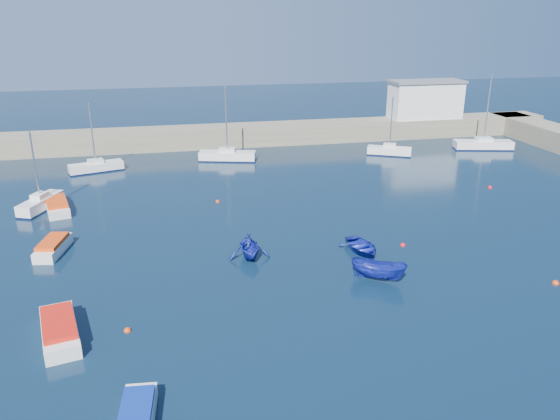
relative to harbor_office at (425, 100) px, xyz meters
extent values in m
plane|color=#0B1D30|center=(-30.00, -46.00, -5.10)|extent=(220.00, 220.00, 0.00)
cube|color=#736B57|center=(-30.00, 0.00, -3.80)|extent=(96.00, 4.50, 2.60)
cube|color=silver|center=(0.00, 0.00, 0.00)|extent=(10.00, 4.00, 5.00)
cube|color=silver|center=(-48.23, -21.95, -4.55)|extent=(3.47, 5.42, 1.10)
cylinder|color=#B7BABC|center=(-48.23, -21.95, -0.97)|extent=(0.17, 0.17, 6.06)
cube|color=silver|center=(-44.55, -9.88, -4.59)|extent=(6.07, 3.27, 1.02)
cylinder|color=#B7BABC|center=(-44.55, -9.88, -0.72)|extent=(0.15, 0.15, 6.73)
cube|color=silver|center=(-29.51, -8.14, -4.55)|extent=(7.01, 3.66, 1.11)
cylinder|color=#B7BABC|center=(-29.51, -8.14, -0.11)|extent=(0.16, 0.16, 7.76)
cube|color=silver|center=(-9.34, -9.83, -4.58)|extent=(5.49, 3.80, 1.05)
cylinder|color=#B7BABC|center=(-9.34, -9.83, -0.95)|extent=(0.16, 0.16, 6.20)
cube|color=silver|center=(3.95, -9.46, -4.54)|extent=(7.66, 3.74, 1.13)
cylinder|color=#B7BABC|center=(3.95, -9.46, 0.27)|extent=(0.16, 0.16, 8.49)
cube|color=silver|center=(-43.29, -44.35, -4.68)|extent=(2.85, 5.37, 0.83)
cube|color=red|center=(-43.29, -44.35, -4.11)|extent=(2.49, 4.10, 0.31)
cube|color=silver|center=(-45.55, -32.23, -4.72)|extent=(2.31, 4.46, 0.76)
cube|color=red|center=(-45.55, -32.23, -4.20)|extent=(2.02, 3.40, 0.28)
cube|color=silver|center=(-46.75, -22.64, -4.72)|extent=(2.92, 5.36, 0.76)
cube|color=red|center=(-46.75, -22.64, -4.20)|extent=(2.53, 4.10, 0.28)
cube|color=silver|center=(-38.99, -52.26, -4.75)|extent=(1.80, 4.18, 0.69)
cube|color=navy|center=(-38.99, -52.26, -4.28)|extent=(1.64, 3.16, 0.26)
imported|color=navy|center=(-23.05, -36.94, -4.71)|extent=(3.15, 4.06, 0.77)
imported|color=navy|center=(-31.46, -36.21, -4.20)|extent=(2.97, 3.44, 1.80)
imported|color=navy|center=(-23.62, -41.59, -4.38)|extent=(3.89, 3.25, 1.45)
sphere|color=red|center=(-39.73, -44.42, -5.10)|extent=(0.42, 0.42, 0.42)
sphere|color=red|center=(-19.56, -36.58, -5.10)|extent=(0.41, 0.41, 0.41)
sphere|color=red|center=(-12.34, -44.56, -5.10)|extent=(0.47, 0.47, 0.47)
sphere|color=red|center=(-32.35, -23.25, -5.10)|extent=(0.41, 0.41, 0.41)
sphere|color=red|center=(-4.66, -24.78, -5.10)|extent=(0.44, 0.44, 0.44)
camera|label=1|loc=(-37.02, -72.13, 11.72)|focal=35.00mm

